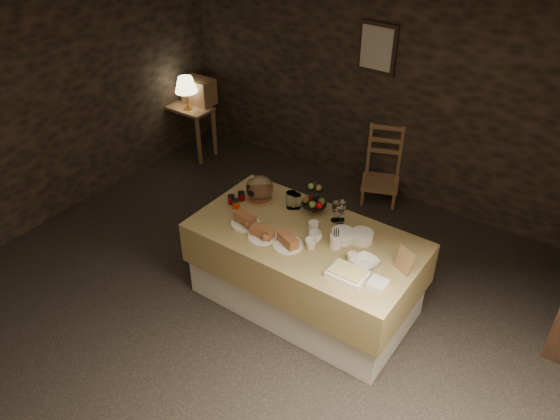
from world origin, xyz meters
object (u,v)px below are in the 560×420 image
Objects in this scene: wine_rack at (199,91)px; fruit_stand at (314,200)px; buffet_table at (305,264)px; chair at (384,168)px; console_table at (189,116)px; table_lamp at (186,85)px.

fruit_stand is (2.71, -1.43, 0.06)m from wine_rack.
chair is at bearing 96.31° from buffet_table.
table_lamp is at bearing -45.00° from console_table.
wine_rack is at bearing 152.24° from fruit_stand.
fruit_stand is at bearing -107.85° from chair.
buffet_table is at bearing -104.91° from chair.
wine_rack is 2.67m from chair.
buffet_table is at bearing -28.58° from console_table.
table_lamp reaches higher than wine_rack.
chair reaches higher than buffet_table.
table_lamp is at bearing 156.17° from fruit_stand.
console_table is at bearing 135.00° from table_lamp.
wine_rack is 1.28× the size of fruit_stand.
table_lamp is 1.03× the size of wine_rack.
buffet_table reaches higher than console_table.
chair is 1.83m from fruit_stand.
wine_rack reaches higher than console_table.
table_lamp is at bearing 170.71° from chair.
console_table is at bearing 155.69° from fruit_stand.
buffet_table is at bearing -31.71° from wine_rack.
fruit_stand reaches higher than buffet_table.
console_table is (-2.89, 1.57, 0.10)m from buffet_table.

